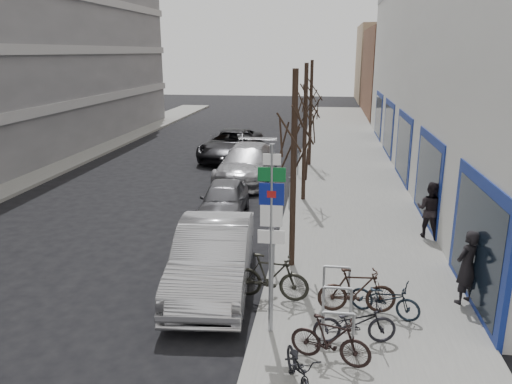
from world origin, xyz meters
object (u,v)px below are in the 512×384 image
(highway_sign_pole, at_px, (271,229))
(meter_front, at_px, (274,245))
(bike_near_left, at_px, (299,365))
(bike_mid_curb, at_px, (385,295))
(tree_far, at_px, (311,88))
(bike_near_right, at_px, (330,339))
(tree_mid, at_px, (306,100))
(tree_near, at_px, (294,124))
(meter_mid, at_px, (289,190))
(bike_rack, at_px, (337,300))
(pedestrian_far, at_px, (430,209))
(bike_mid_inner, at_px, (271,276))
(bike_far_inner, at_px, (357,290))
(parked_car_front, at_px, (213,256))
(parked_car_mid, at_px, (224,199))
(bike_far_curb, at_px, (355,319))
(pedestrian_near, at_px, (467,267))
(parked_car_back, at_px, (247,163))
(lane_car, at_px, (231,145))
(meter_back, at_px, (298,160))

(highway_sign_pole, bearing_deg, meter_front, 94.75)
(bike_near_left, bearing_deg, bike_mid_curb, 39.32)
(tree_far, relative_size, bike_near_right, 3.44)
(tree_mid, bearing_deg, tree_near, -90.00)
(meter_mid, bearing_deg, bike_rack, -78.20)
(meter_front, bearing_deg, tree_far, 88.09)
(pedestrian_far, bearing_deg, meter_mid, 6.10)
(bike_mid_inner, height_order, bike_far_inner, bike_mid_inner)
(parked_car_front, relative_size, parked_car_mid, 1.32)
(bike_far_curb, relative_size, pedestrian_near, 0.94)
(tree_mid, xyz_separation_m, meter_front, (-0.45, -7.00, -3.19))
(bike_far_curb, xyz_separation_m, parked_car_back, (-4.34, 13.42, 0.16))
(lane_car, relative_size, pedestrian_near, 3.23)
(tree_mid, bearing_deg, bike_near_left, -87.56)
(meter_back, bearing_deg, bike_mid_inner, -89.62)
(parked_car_front, bearing_deg, meter_front, 25.44)
(bike_near_right, distance_m, pedestrian_far, 7.92)
(parked_car_front, bearing_deg, pedestrian_near, -7.60)
(meter_front, relative_size, bike_mid_curb, 0.79)
(tree_far, relative_size, pedestrian_near, 3.04)
(meter_back, bearing_deg, parked_car_mid, -110.65)
(tree_near, relative_size, tree_mid, 1.00)
(lane_car, bearing_deg, bike_near_left, -70.63)
(meter_back, distance_m, parked_car_mid, 6.67)
(bike_near_right, bearing_deg, parked_car_mid, 39.57)
(bike_rack, height_order, tree_mid, tree_mid)
(bike_rack, relative_size, tree_near, 0.41)
(tree_near, distance_m, pedestrian_far, 5.89)
(pedestrian_near, bearing_deg, highway_sign_pole, -15.15)
(bike_mid_curb, xyz_separation_m, bike_far_curb, (-0.73, -1.21, 0.03))
(bike_mid_inner, bearing_deg, bike_far_inner, -93.69)
(parked_car_mid, bearing_deg, tree_far, 69.08)
(tree_far, xyz_separation_m, parked_car_mid, (-2.80, -8.74, -3.43))
(lane_car, bearing_deg, bike_far_inner, -64.88)
(bike_rack, distance_m, parked_car_mid, 8.21)
(tree_mid, xyz_separation_m, tree_far, (0.00, 6.50, 0.00))
(bike_near_right, bearing_deg, bike_mid_curb, -16.11)
(bike_mid_inner, height_order, parked_car_mid, parked_car_mid)
(parked_car_mid, bearing_deg, highway_sign_pole, -74.66)
(bike_mid_inner, distance_m, lane_car, 17.14)
(bike_rack, xyz_separation_m, lane_car, (-5.70, 17.47, 0.15))
(bike_rack, relative_size, meter_back, 1.78)
(meter_back, xyz_separation_m, parked_car_back, (-2.35, -0.78, -0.08))
(pedestrian_near, bearing_deg, tree_near, -59.48)
(tree_near, bearing_deg, parked_car_mid, 123.29)
(meter_back, relative_size, bike_mid_inner, 0.67)
(highway_sign_pole, bearing_deg, bike_mid_curb, 22.40)
(parked_car_front, distance_m, parked_car_mid, 5.72)
(highway_sign_pole, distance_m, bike_near_left, 2.68)
(bike_near_right, bearing_deg, meter_mid, 24.76)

